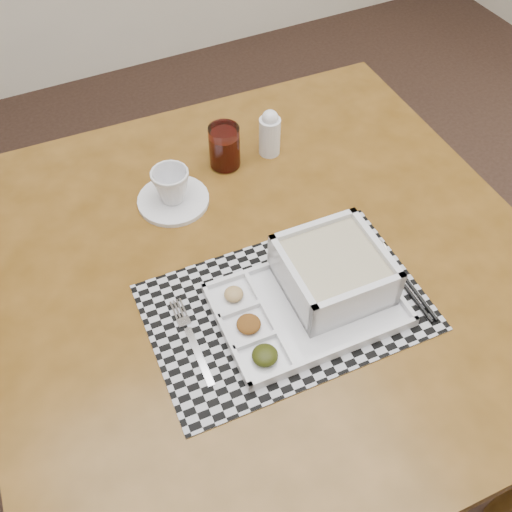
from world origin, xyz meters
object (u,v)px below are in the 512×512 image
at_px(serving_tray, 325,282).
at_px(juice_glass, 225,148).
at_px(creamer_bottle, 270,133).
at_px(cup, 171,186).
at_px(dining_table, 266,285).

bearing_deg(serving_tray, juice_glass, 91.97).
bearing_deg(creamer_bottle, cup, -167.61).
height_order(juice_glass, creamer_bottle, creamer_bottle).
bearing_deg(dining_table, creamer_bottle, 62.09).
distance_m(dining_table, creamer_bottle, 0.35).
xyz_separation_m(cup, creamer_bottle, (0.25, 0.06, 0.01)).
relative_size(dining_table, cup, 13.99).
height_order(dining_table, creamer_bottle, creamer_bottle).
xyz_separation_m(dining_table, creamer_bottle, (0.15, 0.28, 0.14)).
relative_size(serving_tray, cup, 4.19).
bearing_deg(cup, creamer_bottle, -6.13).
relative_size(dining_table, serving_tray, 3.34).
relative_size(dining_table, juice_glass, 11.09).
bearing_deg(serving_tray, creamer_bottle, 76.88).
relative_size(dining_table, creamer_bottle, 9.78).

